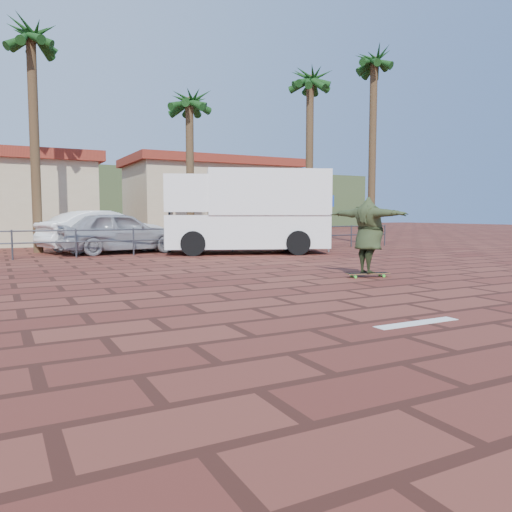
{
  "coord_description": "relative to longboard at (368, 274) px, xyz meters",
  "views": [
    {
      "loc": [
        -4.46,
        -6.23,
        1.52
      ],
      "look_at": [
        -0.52,
        1.32,
        0.8
      ],
      "focal_mm": 35.0,
      "sensor_mm": 36.0,
      "label": 1
    }
  ],
  "objects": [
    {
      "name": "skateboarder",
      "position": [
        -0.0,
        -0.0,
        0.93
      ],
      "size": [
        1.07,
        2.31,
        1.81
      ],
      "primitive_type": "imported",
      "rotation": [
        0.0,
        0.0,
        1.79
      ],
      "color": "#313E21",
      "rests_on": "longboard"
    },
    {
      "name": "palm_center",
      "position": [
        0.07,
        12.43,
        6.27
      ],
      "size": [
        2.4,
        2.4,
        7.75
      ],
      "color": "brown",
      "rests_on": "ground"
    },
    {
      "name": "campervan",
      "position": [
        0.78,
        8.03,
        1.58
      ],
      "size": [
        6.63,
        4.6,
        3.17
      ],
      "rotation": [
        0.0,
        0.0,
        -0.37
      ],
      "color": "white",
      "rests_on": "ground"
    },
    {
      "name": "paint_stripe",
      "position": [
        -2.73,
        -4.27,
        -0.08
      ],
      "size": [
        1.4,
        0.22,
        0.01
      ],
      "primitive_type": "cube",
      "color": "white",
      "rests_on": "ground"
    },
    {
      "name": "building_east",
      "position": [
        4.57,
        20.93,
        2.45
      ],
      "size": [
        10.6,
        6.6,
        5.0
      ],
      "color": "beige",
      "rests_on": "ground"
    },
    {
      "name": "longboard",
      "position": [
        0.0,
        0.0,
        0.0
      ],
      "size": [
        1.09,
        0.49,
        0.1
      ],
      "rotation": [
        0.0,
        0.0,
        -0.25
      ],
      "color": "olive",
      "rests_on": "ground"
    },
    {
      "name": "car_silver",
      "position": [
        -3.64,
        10.25,
        0.72
      ],
      "size": [
        4.92,
        2.45,
        1.61
      ],
      "primitive_type": "imported",
      "rotation": [
        0.0,
        0.0,
        1.69
      ],
      "color": "#A3A4AA",
      "rests_on": "ground"
    },
    {
      "name": "guardrail",
      "position": [
        -3.43,
        8.93,
        0.59
      ],
      "size": [
        24.06,
        0.06,
        1.0
      ],
      "color": "#47494F",
      "rests_on": "ground"
    },
    {
      "name": "ground",
      "position": [
        -3.43,
        -3.07,
        -0.09
      ],
      "size": [
        120.0,
        120.0,
        0.0
      ],
      "primitive_type": "plane",
      "color": "brown",
      "rests_on": "ground"
    },
    {
      "name": "palm_left",
      "position": [
        -6.43,
        11.93,
        7.87
      ],
      "size": [
        2.4,
        2.4,
        9.45
      ],
      "color": "brown",
      "rests_on": "ground"
    },
    {
      "name": "car_white",
      "position": [
        -4.0,
        11.55,
        0.74
      ],
      "size": [
        5.28,
        3.14,
        1.64
      ],
      "primitive_type": "imported",
      "rotation": [
        0.0,
        0.0,
        1.87
      ],
      "color": "white",
      "rests_on": "ground"
    },
    {
      "name": "palm_right",
      "position": [
        5.57,
        10.93,
        7.5
      ],
      "size": [
        2.4,
        2.4,
        9.05
      ],
      "color": "brown",
      "rests_on": "ground"
    },
    {
      "name": "street_sign",
      "position": [
        3.85,
        6.93,
        1.49
      ],
      "size": [
        0.46,
        0.07,
        2.26
      ],
      "rotation": [
        0.0,
        0.0,
        0.07
      ],
      "color": "gray",
      "rests_on": "ground"
    },
    {
      "name": "hill_front",
      "position": [
        -3.43,
        46.93,
        2.91
      ],
      "size": [
        70.0,
        18.0,
        6.0
      ],
      "primitive_type": "cube",
      "color": "#384C28",
      "rests_on": "ground"
    },
    {
      "name": "palm_far_right",
      "position": [
        8.57,
        9.93,
        8.43
      ],
      "size": [
        2.4,
        2.4,
        10.05
      ],
      "color": "brown",
      "rests_on": "ground"
    }
  ]
}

